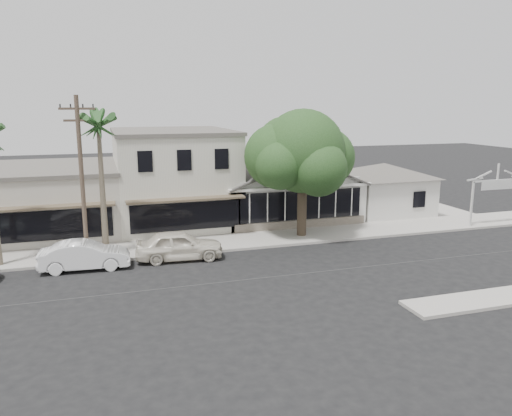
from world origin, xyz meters
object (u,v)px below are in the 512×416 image
object	(u,v)px
shade_tree	(301,154)
car_0	(179,245)
arch_sign	(497,182)
car_1	(85,255)
utility_pole	(82,176)

from	to	relation	value
shade_tree	car_0	bearing A→B (deg)	-162.46
arch_sign	shade_tree	bearing A→B (deg)	173.51
car_1	shade_tree	bearing A→B (deg)	-75.13
car_0	car_1	distance (m)	5.00
arch_sign	car_0	size ratio (longest dim) A/B	0.86
shade_tree	car_1	bearing A→B (deg)	-168.11
car_0	car_1	size ratio (longest dim) A/B	1.05
car_0	car_1	world-z (taller)	car_0
utility_pole	car_1	size ratio (longest dim) A/B	1.96
utility_pole	car_0	size ratio (longest dim) A/B	1.87
utility_pole	shade_tree	world-z (taller)	utility_pole
car_0	car_1	xyz separation A→B (m)	(-5.00, -0.18, -0.06)
arch_sign	utility_pole	bearing A→B (deg)	-179.79
arch_sign	car_1	distance (m)	27.63
arch_sign	car_0	xyz separation A→B (m)	(-22.50, -1.00, -2.34)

